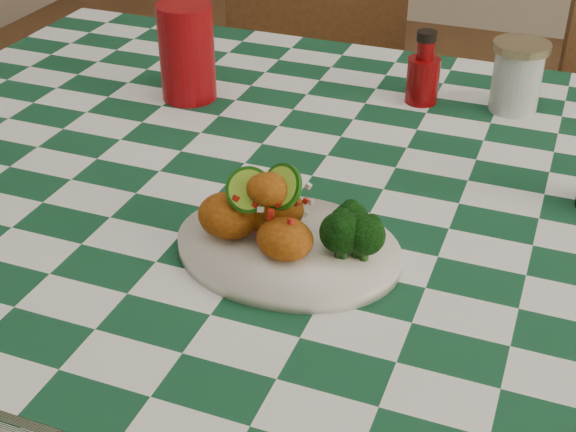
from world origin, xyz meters
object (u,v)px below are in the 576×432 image
at_px(wooden_chair_left, 313,122).
at_px(plate, 288,249).
at_px(red_tumbler, 187,52).
at_px(ketchup_bottle, 424,67).
at_px(fried_chicken_pile, 271,207).
at_px(dining_table, 368,399).
at_px(mason_jar, 517,77).

bearing_deg(wooden_chair_left, plate, -90.91).
distance_m(red_tumbler, ketchup_bottle, 0.38).
relative_size(plate, fried_chicken_pile, 1.96).
bearing_deg(fried_chicken_pile, red_tumbler, 128.88).
xyz_separation_m(dining_table, mason_jar, (0.13, 0.32, 0.45)).
bearing_deg(ketchup_bottle, dining_table, -86.40).
relative_size(ketchup_bottle, wooden_chair_left, 0.12).
bearing_deg(dining_table, red_tumbler, 155.06).
distance_m(fried_chicken_pile, red_tumbler, 0.47).
bearing_deg(mason_jar, ketchup_bottle, -170.77).
bearing_deg(fried_chicken_pile, wooden_chair_left, 106.37).
relative_size(mason_jar, wooden_chair_left, 0.11).
height_order(dining_table, red_tumbler, red_tumbler).
bearing_deg(ketchup_bottle, wooden_chair_left, 127.66).
relative_size(plate, mason_jar, 2.41).
height_order(fried_chicken_pile, ketchup_bottle, ketchup_bottle).
relative_size(dining_table, mason_jar, 14.72).
distance_m(fried_chicken_pile, wooden_chair_left, 1.04).
bearing_deg(dining_table, mason_jar, 68.64).
distance_m(plate, mason_jar, 0.55).
relative_size(dining_table, red_tumbler, 10.54).
bearing_deg(plate, fried_chicken_pile, 180.00).
xyz_separation_m(fried_chicken_pile, wooden_chair_left, (-0.27, 0.93, -0.36)).
xyz_separation_m(plate, wooden_chair_left, (-0.29, 0.93, -0.30)).
bearing_deg(plate, red_tumbler, 130.79).
xyz_separation_m(dining_table, plate, (-0.06, -0.19, 0.40)).
bearing_deg(red_tumbler, wooden_chair_left, 87.58).
bearing_deg(plate, dining_table, 71.21).
distance_m(dining_table, plate, 0.45).
relative_size(ketchup_bottle, mason_jar, 1.07).
distance_m(red_tumbler, mason_jar, 0.53).
height_order(ketchup_bottle, mason_jar, ketchup_bottle).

